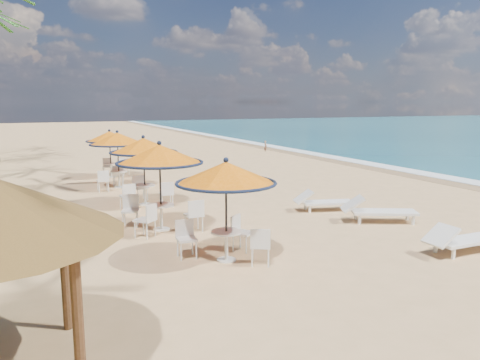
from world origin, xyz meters
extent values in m
plane|color=tan|center=(0.00, 0.00, 0.00)|extent=(160.00, 160.00, 0.00)
cube|color=white|center=(9.30, 10.00, 0.00)|extent=(1.20, 140.00, 0.04)
cube|color=olive|center=(8.40, 10.00, 0.00)|extent=(1.40, 140.00, 0.02)
cylinder|color=black|center=(-4.77, 0.33, 1.13)|extent=(0.05, 0.05, 2.27)
cone|color=orange|center=(-4.77, 0.33, 2.02)|extent=(2.27, 2.27, 0.49)
torus|color=#101A32|center=(-4.77, 0.33, 1.79)|extent=(2.27, 2.27, 0.07)
sphere|color=#101A32|center=(-4.77, 0.33, 2.31)|extent=(0.12, 0.12, 0.12)
cylinder|color=white|center=(-4.77, 0.33, 0.67)|extent=(0.69, 0.69, 0.04)
cylinder|color=white|center=(-4.77, 0.33, 0.35)|extent=(0.08, 0.08, 0.69)
cylinder|color=black|center=(-5.43, 3.48, 1.21)|extent=(0.05, 0.05, 2.41)
cone|color=orange|center=(-5.43, 3.48, 2.15)|extent=(2.41, 2.41, 0.52)
torus|color=#101A32|center=(-5.43, 3.48, 1.91)|extent=(2.42, 2.42, 0.07)
sphere|color=#101A32|center=(-5.43, 3.48, 2.46)|extent=(0.13, 0.13, 0.13)
cylinder|color=white|center=(-5.43, 3.48, 0.71)|extent=(0.73, 0.73, 0.04)
cylinder|color=white|center=(-5.43, 3.48, 0.37)|extent=(0.08, 0.08, 0.73)
cylinder|color=black|center=(-5.08, 6.92, 1.17)|extent=(0.05, 0.05, 2.34)
cone|color=orange|center=(-5.08, 6.92, 2.09)|extent=(2.34, 2.34, 0.51)
torus|color=#101A32|center=(-5.08, 6.92, 1.85)|extent=(2.34, 2.34, 0.07)
sphere|color=#101A32|center=(-5.08, 6.92, 2.38)|extent=(0.12, 0.12, 0.12)
cylinder|color=white|center=(-5.08, 6.92, 0.69)|extent=(0.71, 0.71, 0.04)
cylinder|color=white|center=(-5.08, 6.92, 0.36)|extent=(0.08, 0.08, 0.71)
cylinder|color=black|center=(-5.30, 10.70, 1.16)|extent=(0.05, 0.05, 2.31)
cone|color=orange|center=(-5.30, 10.70, 2.06)|extent=(2.31, 2.31, 0.50)
torus|color=#101A32|center=(-5.30, 10.70, 1.83)|extent=(2.31, 2.31, 0.07)
sphere|color=#101A32|center=(-5.30, 10.70, 2.35)|extent=(0.12, 0.12, 0.12)
cylinder|color=white|center=(-5.30, 10.70, 0.68)|extent=(0.70, 0.70, 0.04)
cylinder|color=white|center=(-5.30, 10.70, 0.35)|extent=(0.08, 0.08, 0.70)
cylinder|color=black|center=(-5.16, 13.59, 1.10)|extent=(0.05, 0.05, 2.20)
cone|color=orange|center=(-5.16, 13.59, 1.96)|extent=(2.20, 2.20, 0.48)
torus|color=#101A32|center=(-5.16, 13.59, 1.74)|extent=(2.20, 2.20, 0.07)
sphere|color=#101A32|center=(-5.16, 13.59, 2.24)|extent=(0.11, 0.11, 0.11)
cylinder|color=white|center=(-5.16, 13.59, 0.65)|extent=(0.67, 0.67, 0.04)
cylinder|color=white|center=(-5.16, 13.59, 0.33)|extent=(0.08, 0.08, 0.67)
cube|color=white|center=(0.73, -1.51, 0.29)|extent=(1.76, 0.66, 0.07)
cube|color=white|center=(-0.15, -1.50, 0.52)|extent=(0.59, 0.65, 0.44)
cube|color=white|center=(0.73, -1.51, 0.12)|extent=(0.06, 0.06, 0.25)
cube|color=white|center=(0.87, 1.53, 0.31)|extent=(2.00, 1.47, 0.08)
cube|color=white|center=(0.02, 1.96, 0.56)|extent=(0.88, 0.90, 0.47)
cube|color=white|center=(0.87, 1.53, 0.13)|extent=(0.07, 0.07, 0.27)
cube|color=white|center=(0.23, 3.51, 0.28)|extent=(1.79, 1.05, 0.07)
cube|color=white|center=(-0.58, 3.74, 0.50)|extent=(0.71, 0.75, 0.42)
cube|color=white|center=(0.23, 3.51, 0.12)|extent=(0.06, 0.06, 0.24)
cylinder|color=brown|center=(-8.33, -1.62, 1.00)|extent=(0.13, 0.13, 2.00)
cylinder|color=brown|center=(-8.33, -3.71, 1.00)|extent=(0.13, 0.13, 2.00)
imported|color=brown|center=(7.04, 21.00, 0.42)|extent=(0.23, 0.32, 0.84)
camera|label=1|loc=(-8.72, -9.08, 3.56)|focal=35.00mm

